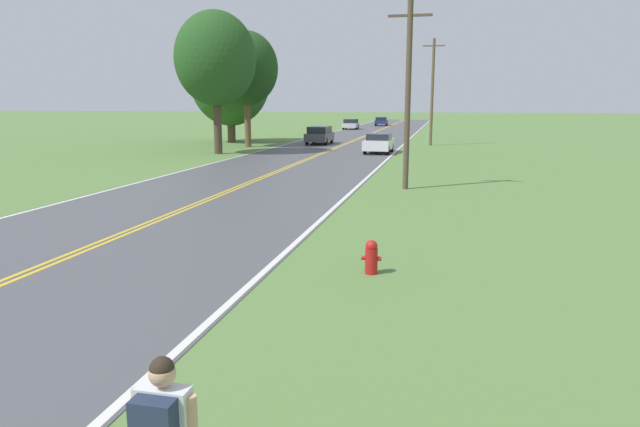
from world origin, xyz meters
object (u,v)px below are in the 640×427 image
Objects in this scene: car_white_sedan_approaching at (379,143)px; car_dark_blue_hatchback_receding at (381,121)px; fire_hydrant at (371,257)px; car_dark_grey_hatchback_mid_near at (320,135)px; tree_behind_sign at (215,59)px; tree_mid_treeline at (230,79)px; tree_left_verge at (246,68)px; car_silver_hatchback_mid_far at (351,124)px.

car_dark_blue_hatchback_receding is at bearing -173.10° from car_white_sedan_approaching.
fire_hydrant is 0.19× the size of car_dark_grey_hatchback_mid_near.
tree_mid_treeline is at bearing 106.80° from tree_behind_sign.
car_dark_grey_hatchback_mid_near is at bearing 41.23° from tree_left_verge.
tree_left_verge is 0.94× the size of tree_behind_sign.
fire_hydrant is at bearing -175.83° from car_dark_blue_hatchback_receding.
car_dark_blue_hatchback_receding is (9.26, 39.49, -4.95)m from tree_mid_treeline.
car_white_sedan_approaching is at bearing -175.90° from car_dark_blue_hatchback_receding.
fire_hydrant is 0.18× the size of car_white_sedan_approaching.
tree_mid_treeline is at bearing 124.39° from tree_left_verge.
car_dark_grey_hatchback_mid_near is (5.02, 10.89, -5.80)m from tree_behind_sign.
car_silver_hatchback_mid_far reaches higher than fire_hydrant.
tree_behind_sign is 38.82m from car_silver_hatchback_mid_far.
tree_left_verge is 2.32× the size of car_dark_grey_hatchback_mid_near.
car_dark_blue_hatchback_receding is (-8.84, 77.49, 0.34)m from fire_hydrant.
car_silver_hatchback_mid_far is at bearing 84.22° from tree_left_verge.
car_dark_blue_hatchback_receding is (5.88, 44.44, -5.61)m from tree_left_verge.
car_white_sedan_approaching is (14.65, -8.21, -4.94)m from tree_mid_treeline.
tree_left_verge is 6.03m from tree_mid_treeline.
car_dark_grey_hatchback_mid_near reaches higher than car_dark_blue_hatchback_receding.
fire_hydrant is 0.08× the size of tree_behind_sign.
fire_hydrant is 0.22× the size of car_silver_hatchback_mid_far.
tree_mid_treeline reaches higher than car_silver_hatchback_mid_far.
tree_behind_sign is at bearing 118.86° from fire_hydrant.
car_white_sedan_approaching is at bearing -141.38° from car_dark_grey_hatchback_mid_near.
car_dark_blue_hatchback_receding reaches higher than fire_hydrant.
tree_mid_treeline reaches higher than car_dark_grey_hatchback_mid_near.
car_dark_blue_hatchback_receding is at bearing 76.80° from tree_mid_treeline.
car_white_sedan_approaching is at bearing 15.88° from tree_behind_sign.
tree_mid_treeline reaches higher than fire_hydrant.
tree_mid_treeline is at bearing 86.40° from car_dark_grey_hatchback_mid_near.
car_silver_hatchback_mid_far is (6.60, 26.84, -4.94)m from tree_mid_treeline.
car_silver_hatchback_mid_far is at bearing 3.71° from car_dark_grey_hatchback_mid_near.
car_silver_hatchback_mid_far is (-1.85, 27.34, -0.09)m from car_dark_grey_hatchback_mid_near.
car_white_sedan_approaching is (11.26, -3.26, -5.59)m from tree_left_verge.
tree_mid_treeline is at bearing 165.18° from car_silver_hatchback_mid_far.
car_dark_blue_hatchback_receding is (5.82, 50.89, -5.90)m from tree_behind_sign.
tree_behind_sign is 51.56m from car_dark_blue_hatchback_receding.
tree_left_verge is 8.70m from car_dark_grey_hatchback_mid_near.
car_silver_hatchback_mid_far is at bearing 165.79° from car_dark_blue_hatchback_receding.
car_white_sedan_approaching is (11.21, 3.19, -5.89)m from tree_behind_sign.
car_silver_hatchback_mid_far is at bearing 76.18° from tree_mid_treeline.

